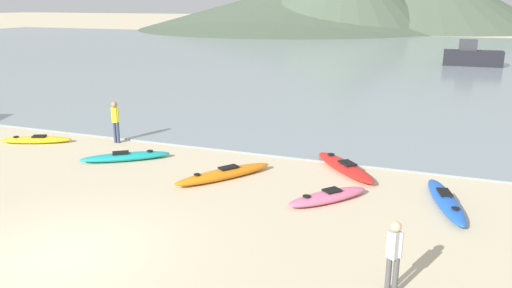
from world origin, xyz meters
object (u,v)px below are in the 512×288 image
at_px(kayak_on_sand_0, 126,157).
at_px(person_near_foreground, 394,253).
at_px(kayak_on_sand_3, 224,174).
at_px(kayak_on_sand_5, 328,197).
at_px(person_near_waterline, 115,119).
at_px(kayak_on_sand_1, 344,167).
at_px(moored_boat_1, 472,57).
at_px(kayak_on_sand_2, 445,201).
at_px(kayak_on_sand_4, 36,140).

bearing_deg(kayak_on_sand_0, person_near_foreground, -28.16).
xyz_separation_m(kayak_on_sand_3, kayak_on_sand_5, (3.56, -0.67, -0.02)).
relative_size(kayak_on_sand_0, person_near_waterline, 1.73).
distance_m(kayak_on_sand_1, moored_boat_1, 32.38).
xyz_separation_m(kayak_on_sand_3, person_near_foreground, (5.77, -4.79, 0.71)).
distance_m(kayak_on_sand_0, kayak_on_sand_5, 7.75).
height_order(kayak_on_sand_3, person_near_foreground, person_near_foreground).
xyz_separation_m(kayak_on_sand_0, kayak_on_sand_2, (10.79, -0.31, 0.02)).
xyz_separation_m(kayak_on_sand_1, kayak_on_sand_2, (3.21, -1.92, -0.00)).
relative_size(kayak_on_sand_2, person_near_waterline, 2.02).
height_order(kayak_on_sand_4, kayak_on_sand_5, kayak_on_sand_5).
relative_size(kayak_on_sand_3, kayak_on_sand_4, 1.13).
bearing_deg(moored_boat_1, kayak_on_sand_5, -97.76).
height_order(person_near_foreground, moored_boat_1, moored_boat_1).
xyz_separation_m(person_near_foreground, moored_boat_1, (2.53, 38.91, -0.03)).
bearing_deg(kayak_on_sand_2, kayak_on_sand_1, 149.09).
bearing_deg(kayak_on_sand_0, kayak_on_sand_5, -8.63).
bearing_deg(moored_boat_1, kayak_on_sand_0, -110.24).
distance_m(kayak_on_sand_0, person_near_waterline, 2.64).
distance_m(kayak_on_sand_1, kayak_on_sand_5, 2.78).
bearing_deg(kayak_on_sand_1, kayak_on_sand_0, -168.00).
height_order(kayak_on_sand_1, person_near_foreground, person_near_foreground).
distance_m(kayak_on_sand_0, kayak_on_sand_1, 7.75).
xyz_separation_m(kayak_on_sand_0, person_near_waterline, (-1.70, 1.84, 0.82)).
relative_size(kayak_on_sand_3, kayak_on_sand_5, 1.31).
xyz_separation_m(kayak_on_sand_2, person_near_waterline, (-12.50, 2.15, 0.80)).
relative_size(kayak_on_sand_4, moored_boat_1, 0.58).
bearing_deg(kayak_on_sand_2, person_near_waterline, 170.22).
bearing_deg(moored_boat_1, kayak_on_sand_4, -117.46).
relative_size(person_near_foreground, moored_boat_1, 0.31).
bearing_deg(kayak_on_sand_2, kayak_on_sand_0, 178.34).
height_order(kayak_on_sand_2, moored_boat_1, moored_boat_1).
bearing_deg(kayak_on_sand_1, person_near_waterline, 178.58).
height_order(kayak_on_sand_3, kayak_on_sand_4, kayak_on_sand_3).
bearing_deg(kayak_on_sand_3, kayak_on_sand_1, 31.22).
xyz_separation_m(kayak_on_sand_5, person_near_waterline, (-9.36, 3.01, 0.82)).
xyz_separation_m(kayak_on_sand_1, person_near_foreground, (2.29, -6.90, 0.71)).
bearing_deg(kayak_on_sand_5, person_near_foreground, -61.78).
bearing_deg(kayak_on_sand_2, kayak_on_sand_5, -164.81).
relative_size(kayak_on_sand_3, moored_boat_1, 0.66).
xyz_separation_m(kayak_on_sand_4, kayak_on_sand_5, (12.40, -1.81, 0.02)).
bearing_deg(kayak_on_sand_2, kayak_on_sand_4, 176.45).
bearing_deg(kayak_on_sand_1, kayak_on_sand_5, -88.38).
distance_m(kayak_on_sand_1, person_near_foreground, 7.30).
relative_size(kayak_on_sand_2, kayak_on_sand_3, 1.06).
bearing_deg(kayak_on_sand_5, person_near_waterline, 162.21).
bearing_deg(person_near_foreground, kayak_on_sand_3, 140.30).
height_order(kayak_on_sand_2, person_near_waterline, person_near_waterline).
height_order(kayak_on_sand_2, person_near_foreground, person_near_foreground).
xyz_separation_m(kayak_on_sand_1, kayak_on_sand_5, (0.08, -2.77, -0.01)).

